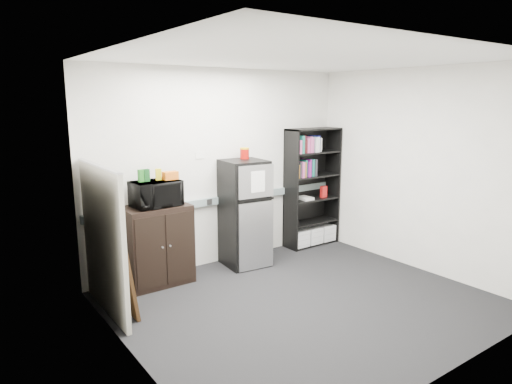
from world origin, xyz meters
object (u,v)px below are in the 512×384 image
at_px(cubicle_partition, 103,240).
at_px(microwave, 156,194).
at_px(cabinet, 158,245).
at_px(refrigerator, 244,213).
at_px(bookshelf, 312,188).

relative_size(cubicle_partition, microwave, 2.86).
distance_m(cubicle_partition, microwave, 0.95).
xyz_separation_m(cabinet, refrigerator, (1.26, -0.08, 0.24)).
height_order(bookshelf, refrigerator, bookshelf).
relative_size(bookshelf, microwave, 3.27).
height_order(cubicle_partition, microwave, cubicle_partition).
bearing_deg(bookshelf, cubicle_partition, -171.94).
distance_m(cubicle_partition, cabinet, 0.94).
relative_size(cabinet, microwave, 1.77).
bearing_deg(refrigerator, bookshelf, 11.32).
height_order(bookshelf, microwave, bookshelf).
relative_size(cubicle_partition, refrigerator, 1.10).
bearing_deg(microwave, cabinet, 86.25).
xyz_separation_m(microwave, refrigerator, (1.26, -0.06, -0.42)).
bearing_deg(cubicle_partition, microwave, 27.30).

